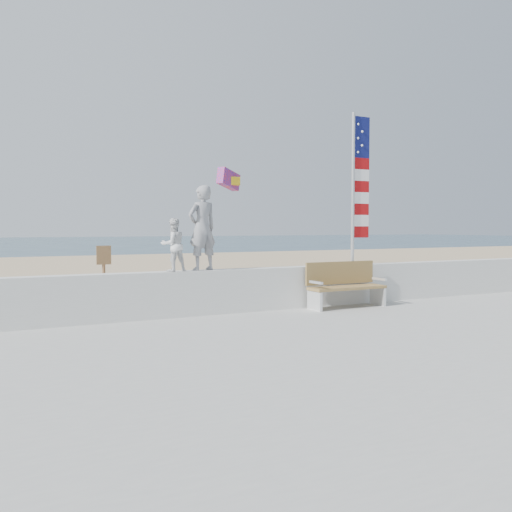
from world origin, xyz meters
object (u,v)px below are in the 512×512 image
object	(u,v)px
bench	(345,284)
child	(173,245)
flag	(357,182)
adult	(202,228)

from	to	relation	value
bench	child	bearing A→B (deg)	173.17
bench	flag	world-z (taller)	flag
child	flag	size ratio (longest dim) A/B	0.30
adult	flag	distance (m)	4.00
child	bench	distance (m)	3.93
child	flag	world-z (taller)	flag
bench	flag	size ratio (longest dim) A/B	0.51
child	bench	world-z (taller)	child
flag	bench	bearing A→B (deg)	-145.85
adult	child	xyz separation A→B (m)	(-0.61, 0.00, -0.33)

